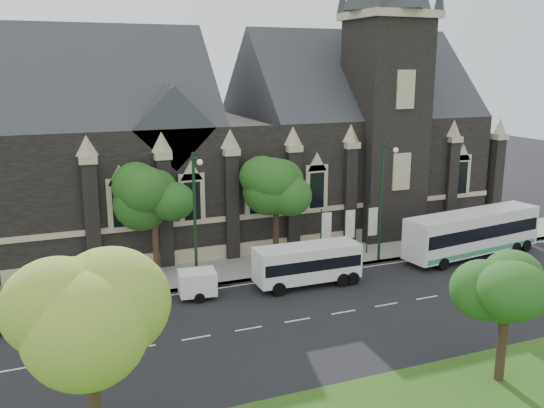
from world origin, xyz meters
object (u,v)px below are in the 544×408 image
box_trailer (197,283)px  sedan (118,304)px  banner_flag_left (324,230)px  street_lamp_mid (196,213)px  banner_flag_right (371,225)px  tree_walk_right (278,184)px  tour_coach (473,232)px  street_lamp_near (383,195)px  shuttle_bus (308,262)px  tree_park_east (508,285)px  banner_flag_center (348,227)px  tree_walk_left (156,195)px  car_far_red (33,315)px  tree_park_near (94,301)px

box_trailer → sedan: 5.04m
banner_flag_left → sedan: bearing=-165.0°
street_lamp_mid → banner_flag_right: street_lamp_mid is taller
tree_walk_right → tour_coach: tree_walk_right is taller
street_lamp_near → shuttle_bus: (-7.06, -2.22, -3.53)m
banner_flag_right → box_trailer: 15.22m
street_lamp_mid → banner_flag_left: size_ratio=2.25×
sedan → tree_walk_right: bearing=-60.8°
tree_park_east → sedan: tree_park_east is taller
banner_flag_center → sedan: size_ratio=1.02×
banner_flag_left → box_trailer: (-10.74, -3.55, -1.37)m
tree_park_east → street_lamp_mid: bearing=121.8°
tree_park_east → box_trailer: size_ratio=1.84×
tour_coach → sedan: 26.73m
banner_flag_center → banner_flag_right: 2.00m
tree_walk_right → tree_park_east: bearing=-81.6°
tree_walk_left → car_far_red: size_ratio=1.96×
tree_park_east → shuttle_bus: tree_park_east is taller
street_lamp_near → banner_flag_right: street_lamp_near is taller
tree_park_near → sedan: 14.91m
tree_park_east → street_lamp_near: 16.86m
tree_walk_left → banner_flag_center: size_ratio=1.91×
tree_park_east → box_trailer: bearing=125.7°
shuttle_bus → banner_flag_right: bearing=30.1°
tree_park_east → tree_walk_right: size_ratio=0.81×
tree_park_near → tree_walk_right: bearing=52.4°
tour_coach → box_trailer: tour_coach is taller
street_lamp_mid → tour_coach: street_lamp_mid is taller
tree_park_near → shuttle_bus: bearing=42.8°
shuttle_bus → sedan: shuttle_bus is taller
banner_flag_center → street_lamp_near: bearing=-48.1°
tree_walk_right → car_far_red: (-17.30, -5.82, -5.15)m
tree_walk_right → car_far_red: tree_walk_right is taller
tree_walk_left → shuttle_bus: tree_walk_left is taller
street_lamp_mid → banner_flag_left: 10.81m
tour_coach → car_far_red: 31.38m
sedan → car_far_red: 4.66m
tree_walk_left → sedan: bearing=-121.5°
sedan → tree_walk_left: bearing=-27.4°
street_lamp_near → tree_park_east: bearing=-103.1°
street_lamp_near → box_trailer: 15.11m
banner_flag_left → car_far_red: banner_flag_left is taller
banner_flag_left → shuttle_bus: bearing=-129.0°
tree_park_east → banner_flag_right: 18.91m
banner_flag_left → car_far_red: 20.86m
street_lamp_mid → sedan: street_lamp_mid is taller
shuttle_bus → car_far_red: (-17.03, 0.02, -0.92)m
car_far_red → tree_park_near: bearing=-176.2°
tree_walk_left → tour_coach: tree_walk_left is taller
banner_flag_right → shuttle_bus: 8.46m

